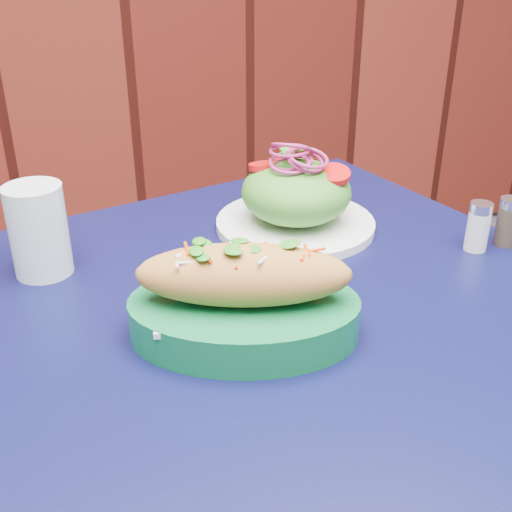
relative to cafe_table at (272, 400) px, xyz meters
name	(u,v)px	position (x,y,z in m)	size (l,w,h in m)	color
cafe_table	(272,400)	(0.00, 0.00, 0.00)	(0.95, 0.95, 0.75)	black
banh_mi_basket	(244,299)	(-0.03, 0.01, 0.13)	(0.27, 0.22, 0.11)	#0E6735
salad_plate	(296,198)	(0.12, 0.23, 0.13)	(0.22, 0.22, 0.12)	white
water_glass	(38,230)	(-0.21, 0.21, 0.14)	(0.07, 0.07, 0.11)	silver
salt_shaker	(478,227)	(0.31, 0.09, 0.12)	(0.03, 0.03, 0.06)	white
pepper_shaker	(508,222)	(0.36, 0.09, 0.12)	(0.03, 0.03, 0.06)	#3F3326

